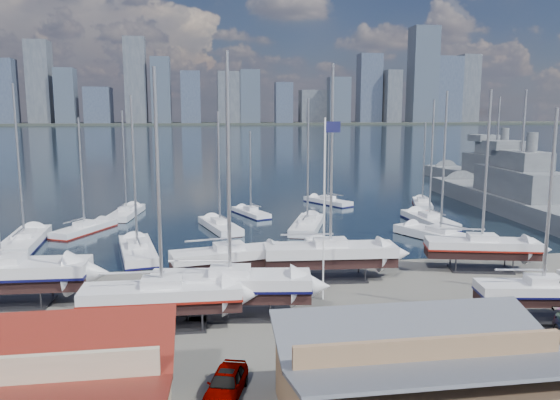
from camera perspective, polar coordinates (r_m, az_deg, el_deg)
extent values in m
plane|color=#605E59|center=(40.00, 5.72, -10.51)|extent=(1400.00, 1400.00, 0.00)
cube|color=#19293A|center=(346.86, -7.10, 6.84)|extent=(1400.00, 600.00, 0.40)
cube|color=#2D332D|center=(606.67, -7.80, 7.90)|extent=(1400.00, 80.00, 2.20)
cube|color=#475166|center=(627.33, -27.05, 10.08)|extent=(26.62, 20.30, 64.32)
cube|color=#595E66|center=(627.21, -23.79, 11.20)|extent=(22.49, 24.47, 83.83)
cube|color=#3D4756|center=(613.49, -21.44, 10.10)|extent=(19.55, 21.83, 55.97)
cube|color=#475166|center=(613.58, -18.42, 9.38)|extent=(26.03, 30.49, 37.14)
cube|color=#595E66|center=(597.48, -14.85, 11.98)|extent=(21.60, 16.58, 87.63)
cube|color=#3D4756|center=(596.35, -12.31, 11.12)|extent=(19.42, 28.42, 67.60)
cube|color=#475166|center=(598.29, -9.31, 10.55)|extent=(20.24, 23.80, 54.09)
cube|color=#595E66|center=(596.05, -5.32, 10.63)|extent=(24.62, 19.72, 54.00)
cube|color=#3D4756|center=(596.00, -3.18, 10.75)|extent=(20.75, 17.93, 55.97)
cube|color=#475166|center=(598.79, 0.37, 10.14)|extent=(18.36, 16.25, 43.03)
cube|color=#595E66|center=(623.92, 3.42, 9.74)|extent=(28.49, 22.03, 35.69)
cube|color=#3D4756|center=(612.60, 6.15, 10.35)|extent=(23.34, 17.87, 49.11)
cube|color=#475166|center=(638.25, 9.31, 11.44)|extent=(25.35, 19.79, 75.95)
cube|color=#595E66|center=(639.33, 11.50, 10.55)|extent=(17.00, 27.45, 57.67)
cube|color=#3D4756|center=(653.95, 14.70, 12.52)|extent=(29.28, 24.05, 106.04)
cube|color=#475166|center=(674.82, 16.87, 10.97)|extent=(30.82, 28.37, 74.41)
cube|color=#595E66|center=(689.73, 19.09, 10.95)|extent=(21.74, 17.03, 77.48)
cube|color=#8C6B4C|center=(25.52, 15.19, -19.06)|extent=(12.00, 8.00, 3.00)
cube|color=slate|center=(24.64, 15.39, -14.87)|extent=(12.60, 8.40, 1.27)
cube|color=#2D2D33|center=(43.73, -26.88, -9.65)|extent=(6.60, 3.25, 0.16)
cube|color=black|center=(43.27, -27.03, -7.64)|extent=(11.89, 3.31, 0.94)
cube|color=silver|center=(43.02, -27.12, -6.44)|extent=(11.91, 3.80, 0.94)
cube|color=#0B0B3A|center=(43.14, -27.08, -7.00)|extent=(12.03, 3.84, 0.19)
cube|color=silver|center=(42.85, -27.19, -5.51)|extent=(3.03, 2.10, 0.50)
cube|color=#2D2D33|center=(36.03, -12.10, -12.81)|extent=(5.47, 2.59, 0.16)
cube|color=black|center=(35.50, -12.18, -10.54)|extent=(9.90, 2.54, 0.79)
cube|color=silver|center=(35.24, -12.23, -9.33)|extent=(9.91, 2.95, 0.79)
cube|color=maroon|center=(35.36, -12.21, -9.89)|extent=(10.01, 2.98, 0.16)
cube|color=silver|center=(35.04, -12.26, -8.33)|extent=(2.50, 1.70, 0.50)
cylinder|color=#B2B2B7|center=(33.70, -12.63, 2.12)|extent=(0.22, 0.22, 13.31)
cube|color=#2D2D33|center=(44.45, -5.30, -8.37)|extent=(5.42, 3.27, 0.16)
cube|color=black|center=(44.03, -5.33, -6.52)|extent=(9.46, 3.96, 0.74)
cube|color=silver|center=(43.84, -5.35, -5.59)|extent=(9.54, 4.34, 0.74)
cube|color=silver|center=(43.68, -5.36, -4.81)|extent=(2.56, 1.97, 0.50)
cylinder|color=#B2B2B7|center=(42.64, -5.48, 3.00)|extent=(0.22, 0.22, 12.43)
cube|color=#2D2D33|center=(37.28, -5.16, -11.87)|extent=(6.14, 3.45, 0.16)
cube|color=black|center=(36.75, -5.20, -9.62)|extent=(10.85, 3.95, 0.85)
cube|color=silver|center=(36.49, -5.22, -8.36)|extent=(10.91, 4.39, 0.85)
cube|color=#0B0B3A|center=(36.61, -5.21, -8.95)|extent=(11.02, 4.44, 0.17)
cube|color=silver|center=(36.29, -5.23, -7.35)|extent=(2.87, 2.13, 0.50)
cylinder|color=#B2B2B7|center=(34.97, -5.40, 3.57)|extent=(0.22, 0.22, 14.32)
cube|color=#2D2D33|center=(44.95, 5.23, -8.16)|extent=(5.97, 3.04, 0.16)
cube|color=black|center=(44.52, 5.26, -6.27)|extent=(10.69, 3.21, 0.84)
cube|color=silver|center=(44.30, 5.27, -5.22)|extent=(10.72, 3.65, 0.84)
cube|color=silver|center=(44.14, 5.29, -4.37)|extent=(2.75, 1.94, 0.50)
cylinder|color=#B2B2B7|center=(43.06, 5.42, 4.55)|extent=(0.22, 0.22, 14.24)
cube|color=#2D2D33|center=(40.17, 25.55, -11.19)|extent=(4.84, 2.80, 0.16)
cube|color=black|center=(39.71, 25.70, -9.22)|extent=(8.50, 3.29, 0.66)
cube|color=silver|center=(39.52, 25.77, -8.30)|extent=(8.56, 3.63, 0.66)
cube|color=#0B0B3A|center=(39.61, 25.73, -8.72)|extent=(8.64, 3.67, 0.13)
cube|color=silver|center=(39.36, 25.82, -7.49)|extent=(2.27, 1.71, 0.50)
cylinder|color=#B2B2B7|center=(38.26, 26.38, 0.22)|extent=(0.22, 0.22, 11.19)
cube|color=#2D2D33|center=(50.29, 20.20, -6.82)|extent=(5.53, 3.49, 0.16)
cube|color=black|center=(49.92, 20.29, -5.17)|extent=(9.58, 4.36, 0.75)
cube|color=silver|center=(49.74, 20.34, -4.34)|extent=(9.67, 4.74, 0.75)
cube|color=maroon|center=(49.82, 20.32, -4.72)|extent=(9.76, 4.78, 0.15)
cube|color=silver|center=(49.61, 20.38, -3.64)|extent=(2.63, 2.07, 0.50)
cylinder|color=#B2B2B7|center=(48.69, 20.78, 3.31)|extent=(0.22, 0.22, 12.58)
cube|color=black|center=(61.40, -25.07, -4.66)|extent=(3.35, 11.37, 0.90)
cube|color=silver|center=(61.20, -25.13, -3.84)|extent=(3.82, 11.40, 0.90)
cube|color=#0B0B3A|center=(61.29, -25.10, -4.22)|extent=(3.86, 11.51, 0.18)
cube|color=silver|center=(61.06, -25.17, -3.20)|extent=(2.05, 2.92, 0.50)
cylinder|color=#B2B2B7|center=(60.03, -25.65, 3.65)|extent=(0.22, 0.22, 15.16)
cube|color=black|center=(65.47, -19.70, -3.44)|extent=(5.94, 8.90, 0.71)
cube|color=silver|center=(65.33, -19.74, -2.83)|extent=(6.27, 9.07, 0.71)
cube|color=maroon|center=(65.39, -19.72, -3.11)|extent=(6.33, 9.16, 0.14)
cube|color=silver|center=(65.21, -19.77, -2.31)|extent=(2.35, 2.66, 0.50)
cylinder|color=#B2B2B7|center=(64.37, -20.04, 2.73)|extent=(0.22, 0.22, 12.03)
cube|color=black|center=(73.93, -15.71, -1.86)|extent=(3.60, 9.70, 0.76)
cube|color=silver|center=(73.79, -15.74, -1.28)|extent=(3.99, 9.75, 0.76)
cube|color=silver|center=(73.68, -15.76, -0.80)|extent=(1.92, 2.57, 0.50)
cylinder|color=#B2B2B7|center=(72.91, -15.97, 3.96)|extent=(0.22, 0.22, 12.79)
cube|color=black|center=(53.68, -14.63, -5.95)|extent=(4.30, 10.65, 0.83)
cube|color=silver|center=(53.48, -14.67, -5.09)|extent=(4.72, 10.72, 0.83)
cube|color=#0B0B3A|center=(53.57, -14.65, -5.49)|extent=(4.77, 10.83, 0.17)
cube|color=silver|center=(53.32, -14.70, -4.40)|extent=(2.18, 2.86, 0.50)
cylinder|color=#B2B2B7|center=(52.19, -15.00, 2.83)|extent=(0.22, 0.22, 14.00)
cube|color=black|center=(63.46, -6.28, -3.35)|extent=(4.59, 9.64, 0.75)
cube|color=silver|center=(63.31, -6.29, -2.69)|extent=(4.97, 9.75, 0.75)
cube|color=silver|center=(63.18, -6.30, -2.13)|extent=(2.13, 2.68, 0.50)
cylinder|color=#B2B2B7|center=(62.28, -6.40, 3.36)|extent=(0.22, 0.22, 12.67)
cube|color=black|center=(71.86, -3.06, -1.79)|extent=(4.40, 7.80, 0.61)
cube|color=silver|center=(71.74, -3.07, -1.31)|extent=(4.70, 7.92, 0.61)
cube|color=#0B0B3A|center=(71.79, -3.07, -1.53)|extent=(4.75, 8.00, 0.12)
cube|color=silver|center=(71.64, -3.07, -0.87)|extent=(1.88, 2.24, 0.50)
cylinder|color=#B2B2B7|center=(70.95, -3.10, 3.04)|extent=(0.22, 0.22, 10.33)
cube|color=black|center=(52.57, 4.60, -5.93)|extent=(2.21, 8.43, 0.67)
cube|color=silver|center=(52.40, 4.61, -5.22)|extent=(2.56, 8.44, 0.67)
cube|color=maroon|center=(52.47, 4.61, -5.55)|extent=(2.59, 8.53, 0.13)
cube|color=silver|center=(52.25, 4.62, -4.60)|extent=(1.46, 2.13, 0.50)
cylinder|color=#B2B2B7|center=(51.24, 4.70, 1.29)|extent=(0.22, 0.22, 11.32)
cube|color=black|center=(63.43, 2.88, -3.35)|extent=(5.75, 10.62, 0.83)
cube|color=silver|center=(63.25, 2.88, -2.61)|extent=(6.16, 10.77, 0.83)
cube|color=silver|center=(63.12, 2.89, -2.02)|extent=(2.50, 3.03, 0.50)
cylinder|color=#B2B2B7|center=(62.17, 2.94, 4.11)|extent=(0.22, 0.22, 14.03)
cube|color=black|center=(80.92, 5.01, -0.59)|extent=(5.81, 8.15, 0.66)
cube|color=silver|center=(80.81, 5.01, -0.13)|extent=(6.11, 8.33, 0.66)
cube|color=#0B0B3A|center=(80.86, 5.01, -0.34)|extent=(6.18, 8.41, 0.13)
cube|color=silver|center=(80.72, 5.02, 0.28)|extent=(2.23, 2.48, 0.50)
cylinder|color=#B2B2B7|center=(80.07, 5.07, 4.05)|extent=(0.22, 0.22, 11.16)
cube|color=black|center=(60.33, 16.38, -4.38)|extent=(6.89, 10.87, 0.86)
cube|color=silver|center=(60.14, 16.42, -3.58)|extent=(7.30, 11.06, 0.86)
cube|color=silver|center=(59.99, 16.45, -2.94)|extent=(2.78, 3.21, 0.50)
cylinder|color=#B2B2B7|center=(58.97, 16.76, 3.76)|extent=(0.22, 0.22, 14.57)
cube|color=black|center=(68.76, 15.28, -2.68)|extent=(2.93, 10.42, 0.83)
cube|color=silver|center=(68.60, 15.31, -2.00)|extent=(3.36, 10.44, 0.83)
cube|color=#0B0B3A|center=(68.67, 15.30, -2.31)|extent=(3.40, 10.55, 0.17)
cube|color=silver|center=(68.48, 15.33, -1.46)|extent=(1.85, 2.66, 0.50)
cylinder|color=#B2B2B7|center=(67.60, 15.57, 4.15)|extent=(0.22, 0.22, 13.94)
cube|color=black|center=(81.33, 14.62, -0.81)|extent=(4.53, 8.52, 0.67)
cube|color=silver|center=(81.22, 14.64, -0.34)|extent=(4.86, 8.63, 0.67)
cube|color=maroon|center=(81.27, 14.63, -0.56)|extent=(4.91, 8.72, 0.13)
cube|color=silver|center=(81.13, 14.65, 0.06)|extent=(1.99, 2.42, 0.50)
cylinder|color=#B2B2B7|center=(80.48, 14.81, 3.84)|extent=(0.22, 0.22, 11.23)
cube|color=slate|center=(79.99, 23.60, -0.97)|extent=(8.80, 43.79, 3.92)
cube|color=slate|center=(79.47, 23.77, 1.70)|extent=(6.21, 15.46, 3.60)
cube|color=slate|center=(79.18, 23.91, 3.86)|extent=(4.54, 8.88, 2.40)
cube|color=slate|center=(82.85, 22.48, 5.33)|extent=(5.06, 4.56, 1.20)
cylinder|color=#B2B2B7|center=(78.94, 24.16, 7.61)|extent=(0.30, 0.30, 8.00)
cube|color=slate|center=(107.49, 21.51, 1.55)|extent=(10.91, 39.93, 3.55)
cube|color=slate|center=(107.11, 21.62, 3.45)|extent=(6.64, 14.31, 3.60)
cube|color=slate|center=(106.89, 21.71, 5.05)|extent=(4.69, 8.28, 2.40)
cube|color=slate|center=(109.97, 20.53, 6.10)|extent=(4.85, 4.44, 1.20)
cylinder|color=#B2B2B7|center=(106.70, 21.88, 7.83)|extent=(0.30, 0.30, 8.00)
imported|color=gray|center=(27.53, -5.65, -18.49)|extent=(2.68, 4.26, 1.35)
imported|color=gray|center=(28.45, 5.22, -17.22)|extent=(5.19, 2.76, 1.62)
imported|color=gray|center=(29.07, 8.69, -16.77)|extent=(3.43, 5.92, 1.55)
cylinder|color=white|center=(38.68, 4.62, -1.14)|extent=(0.12, 0.12, 13.08)
cube|color=#151744|center=(38.20, 5.53, 7.60)|extent=(1.09, 0.05, 0.76)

